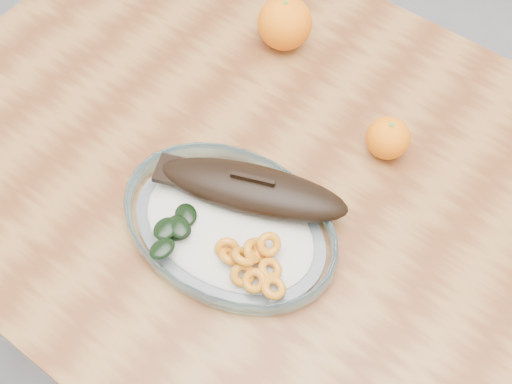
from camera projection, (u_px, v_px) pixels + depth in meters
ground at (282, 351)px, 1.55m from camera, size 3.00×3.00×0.00m
dining_table at (297, 220)px, 0.99m from camera, size 1.20×0.80×0.75m
plated_meal at (231, 222)px, 0.85m from camera, size 0.59×0.59×0.08m
orange_left at (285, 23)px, 1.01m from camera, size 0.09×0.09×0.09m
orange_right at (388, 138)px, 0.91m from camera, size 0.06×0.06×0.06m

